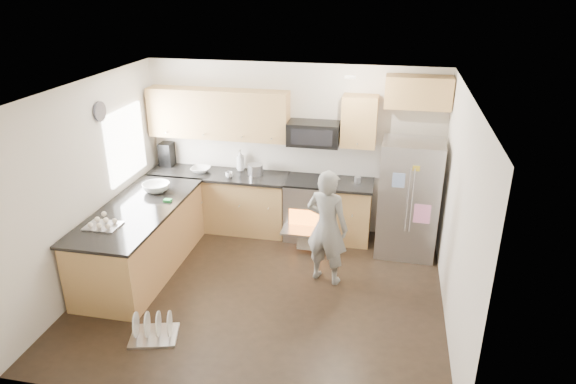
% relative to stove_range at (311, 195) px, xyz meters
% --- Properties ---
extents(ground, '(4.50, 4.50, 0.00)m').
position_rel_stove_range_xyz_m(ground, '(-0.35, -1.69, -0.68)').
color(ground, black).
rests_on(ground, ground).
extents(room_shell, '(4.54, 4.04, 2.62)m').
position_rel_stove_range_xyz_m(room_shell, '(-0.39, -1.68, 1.00)').
color(room_shell, beige).
rests_on(room_shell, ground).
extents(back_cabinet_run, '(4.45, 0.64, 2.50)m').
position_rel_stove_range_xyz_m(back_cabinet_run, '(-0.94, 0.06, 0.29)').
color(back_cabinet_run, '#BA814A').
rests_on(back_cabinet_run, ground).
extents(peninsula, '(0.96, 2.36, 1.05)m').
position_rel_stove_range_xyz_m(peninsula, '(-2.10, -1.44, -0.21)').
color(peninsula, '#BA814A').
rests_on(peninsula, ground).
extents(stove_range, '(0.76, 0.97, 1.79)m').
position_rel_stove_range_xyz_m(stove_range, '(0.00, 0.00, 0.00)').
color(stove_range, '#B7B7BC').
rests_on(stove_range, ground).
extents(refrigerator, '(0.84, 0.67, 1.69)m').
position_rel_stove_range_xyz_m(refrigerator, '(1.42, -0.24, 0.17)').
color(refrigerator, '#B7B7BC').
rests_on(refrigerator, ground).
extents(person, '(0.65, 0.52, 1.56)m').
position_rel_stove_range_xyz_m(person, '(0.39, -1.21, 0.10)').
color(person, gray).
rests_on(person, ground).
extents(dish_rack, '(0.61, 0.53, 0.32)m').
position_rel_stove_range_xyz_m(dish_rack, '(-1.33, -2.78, -0.59)').
color(dish_rack, '#B7B7BC').
rests_on(dish_rack, ground).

